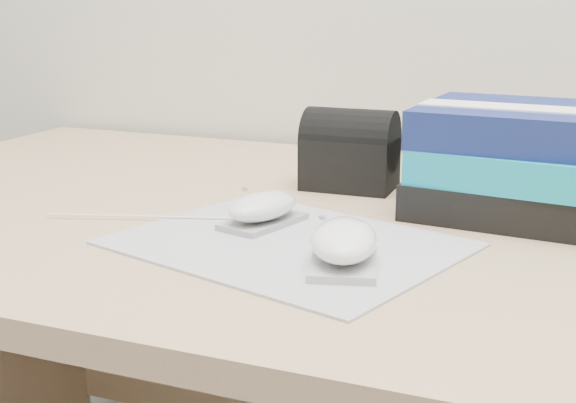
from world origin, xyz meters
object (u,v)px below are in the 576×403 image
at_px(mouse_front, 344,243).
at_px(book_stack, 533,162).
at_px(mouse_rear, 263,209).
at_px(desk, 418,384).
at_px(pouch, 350,150).

bearing_deg(mouse_front, book_stack, 61.43).
xyz_separation_m(mouse_rear, mouse_front, (0.13, -0.09, 0.00)).
relative_size(mouse_rear, mouse_front, 0.87).
height_order(mouse_rear, book_stack, book_stack).
distance_m(desk, pouch, 0.32).
bearing_deg(mouse_front, pouch, 107.11).
distance_m(mouse_rear, book_stack, 0.32).
relative_size(mouse_front, book_stack, 0.45).
bearing_deg(mouse_front, desk, 83.81).
relative_size(desk, book_stack, 5.64).
bearing_deg(mouse_front, mouse_rear, 143.41).
distance_m(desk, mouse_front, 0.35).
xyz_separation_m(desk, mouse_front, (-0.03, -0.24, 0.26)).
height_order(desk, book_stack, book_stack).
bearing_deg(pouch, desk, -29.89).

